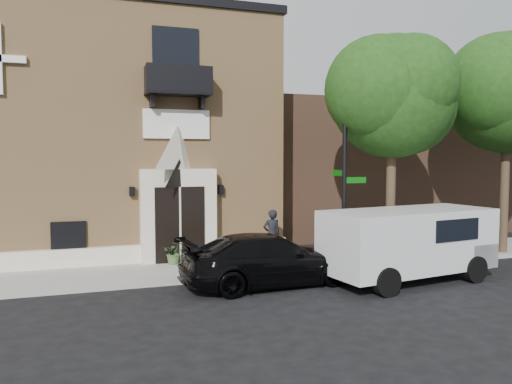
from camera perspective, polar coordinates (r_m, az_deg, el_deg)
ground at (r=15.40m, az=-3.28°, el=-10.13°), size 120.00×120.00×0.00m
sidewalk at (r=17.06m, az=-1.35°, el=-8.47°), size 42.00×3.00×0.15m
church at (r=22.40m, az=-16.24°, el=6.09°), size 12.20×11.01×9.30m
neighbour_building at (r=28.32m, az=15.69°, el=2.72°), size 18.00×8.00×6.40m
street_tree_left at (r=17.92m, az=15.59°, el=10.61°), size 4.97×4.38×7.77m
street_tree_mid at (r=21.14m, az=27.08°, el=10.19°), size 5.21×4.64×8.25m
black_sedan at (r=14.74m, az=1.51°, el=-7.72°), size 5.40×2.51×1.53m
cargo_van at (r=15.92m, az=17.53°, el=-5.35°), size 5.61×2.88×2.19m
street_sign at (r=16.69m, az=10.08°, el=1.08°), size 0.88×0.88×5.51m
fire_hydrant at (r=17.12m, az=9.14°, el=-6.93°), size 0.44×0.35×0.77m
dumpster at (r=20.12m, az=22.65°, el=-4.71°), size 2.19×1.49×1.32m
planter at (r=17.20m, az=-9.33°, el=-6.84°), size 0.76×0.67×0.78m
pedestrian_near at (r=17.65m, az=1.81°, el=-4.88°), size 0.65×0.43×1.77m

